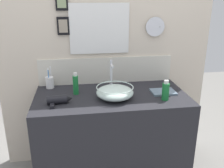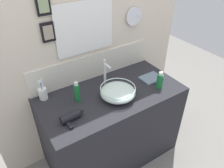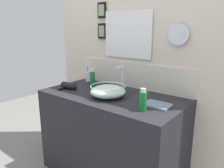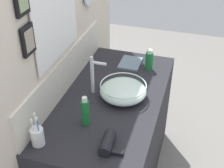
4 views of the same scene
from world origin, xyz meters
name	(u,v)px [view 4 (image 4 of 4)]	position (x,y,z in m)	size (l,w,h in m)	color
vanity_counter	(112,142)	(0.00, 0.00, 0.41)	(1.30, 0.66, 0.82)	#232328
back_panel	(56,34)	(0.00, 0.36, 1.23)	(2.02, 0.09, 2.47)	beige
glass_bowl_sink	(123,91)	(0.02, -0.07, 0.88)	(0.31, 0.31, 0.10)	silver
faucet	(94,73)	(0.02, 0.13, 0.98)	(0.02, 0.11, 0.27)	silver
hair_drier	(109,141)	(-0.43, -0.11, 0.85)	(0.20, 0.14, 0.07)	black
toothbrush_cup	(37,136)	(-0.53, 0.26, 0.88)	(0.07, 0.07, 0.20)	white
lotion_bottle	(149,61)	(0.42, -0.16, 0.90)	(0.06, 0.06, 0.17)	#197233
spray_bottle	(85,112)	(-0.30, 0.07, 0.91)	(0.05, 0.05, 0.19)	#197233
hand_towel	(130,63)	(0.46, -0.01, 0.83)	(0.21, 0.16, 0.02)	slate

